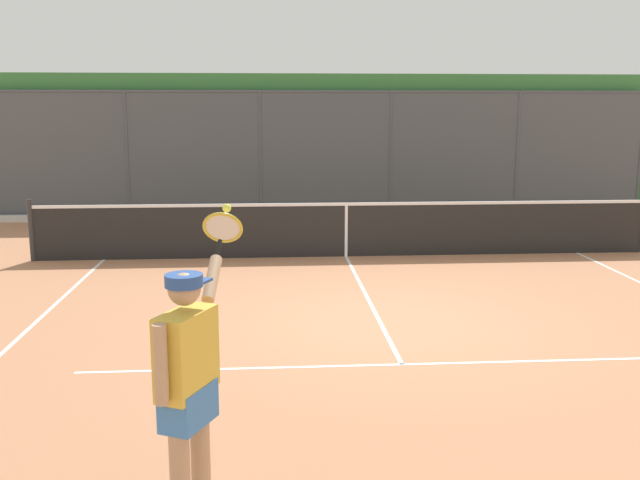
% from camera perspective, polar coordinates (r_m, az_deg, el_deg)
% --- Properties ---
extents(ground_plane, '(60.00, 60.00, 0.00)m').
position_cam_1_polar(ground_plane, '(8.81, 4.84, -6.57)').
color(ground_plane, '#B27551').
extents(court_line_markings, '(8.52, 9.87, 0.01)m').
position_cam_1_polar(court_line_markings, '(7.12, 7.11, -10.85)').
color(court_line_markings, white).
rests_on(court_line_markings, ground).
extents(fence_backdrop, '(18.49, 1.37, 3.40)m').
position_cam_1_polar(fence_backdrop, '(17.53, 0.31, 7.62)').
color(fence_backdrop, '#474C51').
rests_on(fence_backdrop, ground).
extents(tennis_net, '(10.94, 0.09, 1.07)m').
position_cam_1_polar(tennis_net, '(12.49, 2.12, 0.90)').
color(tennis_net, '#2D2D2D').
rests_on(tennis_net, ground).
extents(tennis_player, '(0.54, 1.34, 1.90)m').
position_cam_1_polar(tennis_player, '(4.61, -10.56, -10.75)').
color(tennis_player, silver).
rests_on(tennis_player, ground).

